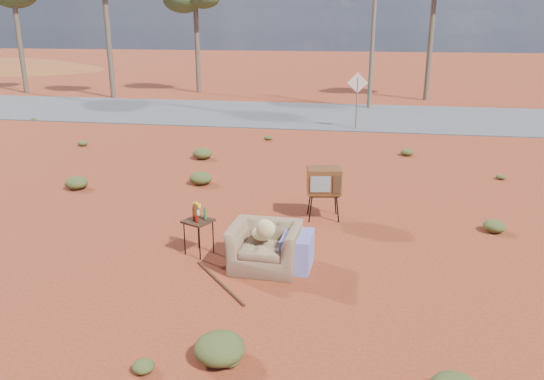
# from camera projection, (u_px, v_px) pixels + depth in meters

# --- Properties ---
(ground) EXTENTS (140.00, 140.00, 0.00)m
(ground) POSITION_uv_depth(u_px,v_px,m) (255.00, 252.00, 9.65)
(ground) COLOR maroon
(ground) RESTS_ON ground
(highway) EXTENTS (140.00, 7.00, 0.04)m
(highway) POSITION_uv_depth(u_px,v_px,m) (323.00, 115.00, 23.72)
(highway) COLOR #565659
(highway) RESTS_ON ground
(dirt_mound) EXTENTS (26.00, 18.00, 2.00)m
(dirt_mound) POSITION_uv_depth(u_px,v_px,m) (0.00, 70.00, 46.53)
(dirt_mound) COLOR brown
(dirt_mound) RESTS_ON ground
(armchair) EXTENTS (1.39, 0.87, 1.01)m
(armchair) POSITION_uv_depth(u_px,v_px,m) (271.00, 241.00, 8.93)
(armchair) COLOR brown
(armchair) RESTS_ON ground
(tv_unit) EXTENTS (0.77, 0.66, 1.11)m
(tv_unit) POSITION_uv_depth(u_px,v_px,m) (324.00, 181.00, 11.07)
(tv_unit) COLOR black
(tv_unit) RESTS_ON ground
(side_table) EXTENTS (0.60, 0.60, 0.92)m
(side_table) POSITION_uv_depth(u_px,v_px,m) (198.00, 218.00, 9.43)
(side_table) COLOR #331F12
(side_table) RESTS_ON ground
(rusty_bar) EXTENTS (1.14, 1.32, 0.05)m
(rusty_bar) POSITION_uv_depth(u_px,v_px,m) (220.00, 282.00, 8.49)
(rusty_bar) COLOR #462212
(rusty_bar) RESTS_ON ground
(road_sign) EXTENTS (0.78, 0.06, 2.19)m
(road_sign) POSITION_uv_depth(u_px,v_px,m) (357.00, 91.00, 20.21)
(road_sign) COLOR brown
(road_sign) RESTS_ON ground
(utility_pole_center) EXTENTS (1.40, 0.20, 8.00)m
(utility_pole_center) POSITION_uv_depth(u_px,v_px,m) (374.00, 19.00, 24.48)
(utility_pole_center) COLOR brown
(utility_pole_center) RESTS_ON ground
(scrub_patch) EXTENTS (17.49, 8.07, 0.33)m
(scrub_patch) POSITION_uv_depth(u_px,v_px,m) (259.00, 177.00, 13.88)
(scrub_patch) COLOR #404A20
(scrub_patch) RESTS_ON ground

